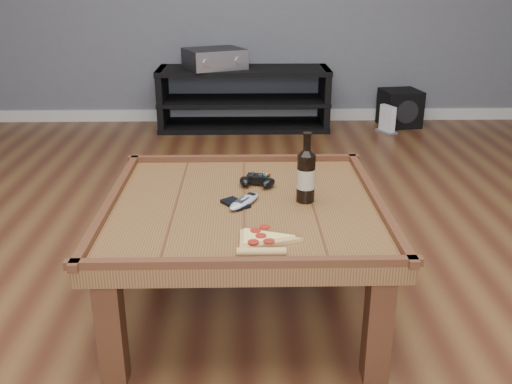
{
  "coord_description": "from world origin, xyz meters",
  "views": [
    {
      "loc": [
        0.0,
        -1.93,
        1.25
      ],
      "look_at": [
        0.04,
        -0.08,
        0.52
      ],
      "focal_mm": 40.0,
      "sensor_mm": 36.0,
      "label": 1
    }
  ],
  "objects_px": {
    "av_receiver": "(215,58)",
    "subwoofer": "(400,108)",
    "media_console": "(244,99)",
    "smartphone": "(235,203)",
    "pizza_slice": "(261,241)",
    "remote_control": "(244,201)",
    "coffee_table": "(244,217)",
    "game_controller": "(257,181)",
    "game_console": "(387,120)",
    "beer_bottle": "(306,174)"
  },
  "relations": [
    {
      "from": "game_controller",
      "to": "remote_control",
      "type": "xyz_separation_m",
      "value": [
        -0.05,
        -0.19,
        -0.01
      ]
    },
    {
      "from": "remote_control",
      "to": "game_console",
      "type": "bearing_deg",
      "value": 97.08
    },
    {
      "from": "subwoofer",
      "to": "game_console",
      "type": "height_order",
      "value": "subwoofer"
    },
    {
      "from": "smartphone",
      "to": "subwoofer",
      "type": "height_order",
      "value": "smartphone"
    },
    {
      "from": "coffee_table",
      "to": "beer_bottle",
      "type": "distance_m",
      "value": 0.28
    },
    {
      "from": "smartphone",
      "to": "av_receiver",
      "type": "relative_size",
      "value": 0.22
    },
    {
      "from": "beer_bottle",
      "to": "remote_control",
      "type": "xyz_separation_m",
      "value": [
        -0.23,
        -0.03,
        -0.09
      ]
    },
    {
      "from": "smartphone",
      "to": "av_receiver",
      "type": "distance_m",
      "value": 2.78
    },
    {
      "from": "av_receiver",
      "to": "game_controller",
      "type": "bearing_deg",
      "value": -107.75
    },
    {
      "from": "pizza_slice",
      "to": "subwoofer",
      "type": "relative_size",
      "value": 0.77
    },
    {
      "from": "subwoofer",
      "to": "game_console",
      "type": "xyz_separation_m",
      "value": [
        -0.16,
        -0.22,
        -0.05
      ]
    },
    {
      "from": "game_console",
      "to": "subwoofer",
      "type": "bearing_deg",
      "value": 30.1
    },
    {
      "from": "beer_bottle",
      "to": "remote_control",
      "type": "height_order",
      "value": "beer_bottle"
    },
    {
      "from": "remote_control",
      "to": "beer_bottle",
      "type": "bearing_deg",
      "value": 38.84
    },
    {
      "from": "beer_bottle",
      "to": "smartphone",
      "type": "height_order",
      "value": "beer_bottle"
    },
    {
      "from": "beer_bottle",
      "to": "av_receiver",
      "type": "xyz_separation_m",
      "value": [
        -0.46,
        2.74,
        0.02
      ]
    },
    {
      "from": "pizza_slice",
      "to": "beer_bottle",
      "type": "bearing_deg",
      "value": 64.08
    },
    {
      "from": "pizza_slice",
      "to": "remote_control",
      "type": "height_order",
      "value": "pizza_slice"
    },
    {
      "from": "coffee_table",
      "to": "subwoofer",
      "type": "distance_m",
      "value": 3.11
    },
    {
      "from": "coffee_table",
      "to": "remote_control",
      "type": "bearing_deg",
      "value": -89.27
    },
    {
      "from": "coffee_table",
      "to": "beer_bottle",
      "type": "relative_size",
      "value": 3.96
    },
    {
      "from": "coffee_table",
      "to": "game_controller",
      "type": "xyz_separation_m",
      "value": [
        0.05,
        0.17,
        0.08
      ]
    },
    {
      "from": "pizza_slice",
      "to": "remote_control",
      "type": "xyz_separation_m",
      "value": [
        -0.05,
        0.32,
        0.0
      ]
    },
    {
      "from": "subwoofer",
      "to": "remote_control",
      "type": "bearing_deg",
      "value": -124.27
    },
    {
      "from": "media_console",
      "to": "av_receiver",
      "type": "distance_m",
      "value": 0.41
    },
    {
      "from": "game_controller",
      "to": "av_receiver",
      "type": "distance_m",
      "value": 2.59
    },
    {
      "from": "game_controller",
      "to": "game_console",
      "type": "xyz_separation_m",
      "value": [
        1.12,
        2.41,
        -0.37
      ]
    },
    {
      "from": "coffee_table",
      "to": "av_receiver",
      "type": "bearing_deg",
      "value": 94.85
    },
    {
      "from": "beer_bottle",
      "to": "game_console",
      "type": "xyz_separation_m",
      "value": [
        0.94,
        2.57,
        -0.45
      ]
    },
    {
      "from": "av_receiver",
      "to": "subwoofer",
      "type": "height_order",
      "value": "av_receiver"
    },
    {
      "from": "av_receiver",
      "to": "beer_bottle",
      "type": "bearing_deg",
      "value": -104.56
    },
    {
      "from": "remote_control",
      "to": "game_console",
      "type": "xyz_separation_m",
      "value": [
        1.17,
        2.6,
        -0.36
      ]
    },
    {
      "from": "beer_bottle",
      "to": "subwoofer",
      "type": "height_order",
      "value": "beer_bottle"
    },
    {
      "from": "smartphone",
      "to": "av_receiver",
      "type": "xyz_separation_m",
      "value": [
        -0.2,
        2.77,
        0.12
      ]
    },
    {
      "from": "beer_bottle",
      "to": "av_receiver",
      "type": "distance_m",
      "value": 2.77
    },
    {
      "from": "game_console",
      "to": "pizza_slice",
      "type": "bearing_deg",
      "value": -135.6
    },
    {
      "from": "av_receiver",
      "to": "smartphone",
      "type": "bearing_deg",
      "value": -109.91
    },
    {
      "from": "coffee_table",
      "to": "remote_control",
      "type": "distance_m",
      "value": 0.08
    },
    {
      "from": "media_console",
      "to": "smartphone",
      "type": "height_order",
      "value": "media_console"
    },
    {
      "from": "beer_bottle",
      "to": "subwoofer",
      "type": "xyz_separation_m",
      "value": [
        1.1,
        2.79,
        -0.4
      ]
    },
    {
      "from": "remote_control",
      "to": "subwoofer",
      "type": "xyz_separation_m",
      "value": [
        1.32,
        2.82,
        -0.31
      ]
    },
    {
      "from": "beer_bottle",
      "to": "smartphone",
      "type": "distance_m",
      "value": 0.28
    },
    {
      "from": "media_console",
      "to": "beer_bottle",
      "type": "distance_m",
      "value": 2.77
    },
    {
      "from": "smartphone",
      "to": "game_console",
      "type": "distance_m",
      "value": 2.89
    },
    {
      "from": "coffee_table",
      "to": "subwoofer",
      "type": "relative_size",
      "value": 2.97
    },
    {
      "from": "beer_bottle",
      "to": "pizza_slice",
      "type": "relative_size",
      "value": 0.98
    },
    {
      "from": "coffee_table",
      "to": "game_console",
      "type": "relative_size",
      "value": 4.64
    },
    {
      "from": "smartphone",
      "to": "remote_control",
      "type": "relative_size",
      "value": 0.67
    },
    {
      "from": "beer_bottle",
      "to": "game_console",
      "type": "distance_m",
      "value": 2.77
    },
    {
      "from": "av_receiver",
      "to": "coffee_table",
      "type": "bearing_deg",
      "value": -109.21
    }
  ]
}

